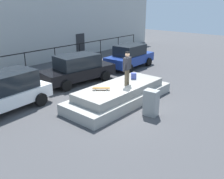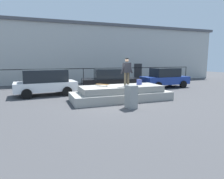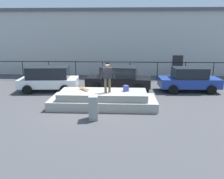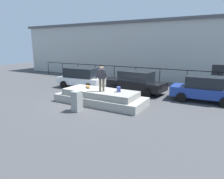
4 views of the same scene
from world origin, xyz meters
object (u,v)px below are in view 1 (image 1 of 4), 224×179
at_px(car_white_hatchback_near, 4,91).
at_px(utility_box, 151,103).
at_px(car_blue_sedan_far, 130,56).
at_px(skateboard, 101,88).
at_px(skateboarder, 127,66).
at_px(backpack, 134,76).
at_px(car_black_sedan_mid, 78,69).

height_order(car_white_hatchback_near, utility_box, car_white_hatchback_near).
height_order(car_white_hatchback_near, car_blue_sedan_far, car_white_hatchback_near).
height_order(skateboard, car_white_hatchback_near, car_white_hatchback_near).
height_order(skateboarder, backpack, skateboarder).
height_order(skateboarder, utility_box, skateboarder).
distance_m(backpack, car_white_hatchback_near, 6.45).
bearing_deg(backpack, car_blue_sedan_far, 89.45).
bearing_deg(skateboard, car_black_sedan_mid, 63.12).
xyz_separation_m(car_black_sedan_mid, utility_box, (-1.11, -6.06, -0.29)).
bearing_deg(car_black_sedan_mid, skateboarder, -97.24).
height_order(skateboard, car_black_sedan_mid, car_black_sedan_mid).
relative_size(skateboarder, car_blue_sedan_far, 0.39).
distance_m(skateboard, car_white_hatchback_near, 4.49).
distance_m(skateboard, utility_box, 2.41).
height_order(skateboarder, skateboard, skateboarder).
bearing_deg(skateboard, skateboarder, -16.86).
bearing_deg(car_white_hatchback_near, skateboard, -46.30).
bearing_deg(car_white_hatchback_near, car_black_sedan_mid, 6.60).
bearing_deg(skateboarder, backpack, 18.20).
xyz_separation_m(skateboard, car_blue_sedan_far, (6.97, 3.61, -0.12)).
bearing_deg(car_blue_sedan_far, skateboard, -152.62).
bearing_deg(backpack, car_black_sedan_mid, 147.44).
distance_m(car_white_hatchback_near, utility_box, 6.74).
xyz_separation_m(skateboarder, backpack, (1.03, 0.34, -0.79)).
height_order(skateboard, car_blue_sedan_far, car_blue_sedan_far).
bearing_deg(car_blue_sedan_far, backpack, -140.88).
bearing_deg(backpack, car_white_hatchback_near, -160.74).
relative_size(backpack, car_blue_sedan_far, 0.08).
height_order(skateboarder, car_blue_sedan_far, skateboarder).
relative_size(car_white_hatchback_near, car_blue_sedan_far, 0.99).
height_order(skateboard, utility_box, utility_box).
relative_size(skateboard, car_black_sedan_mid, 0.15).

